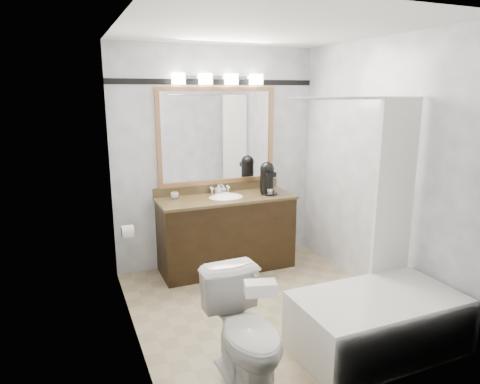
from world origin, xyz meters
The scene contains 14 objects.
room centered at (0.00, 0.00, 1.25)m, with size 2.42×2.62×2.52m.
vanity centered at (0.00, 1.02, 0.44)m, with size 1.53×0.58×0.97m.
mirror centered at (0.00, 1.28, 1.50)m, with size 1.40×0.04×1.10m.
vanity_light_bar centered at (0.00, 1.23, 2.13)m, with size 1.02×0.14×0.12m.
accent_stripe centered at (0.00, 1.29, 2.10)m, with size 2.40×0.01×0.06m, color black.
bathtub centered at (0.55, -0.90, 0.28)m, with size 1.30×0.75×1.96m.
tp_roll centered at (-1.14, 0.66, 0.70)m, with size 0.12×0.12×0.11m, color white.
toilet centered at (-0.58, -0.90, 0.39)m, with size 0.43×0.76×0.77m, color white.
tissue_box centered at (-0.58, -1.12, 0.81)m, with size 0.20×0.11×0.08m, color white.
coffee_maker centered at (0.50, 0.99, 1.04)m, with size 0.19×0.24×0.37m.
cup_left centered at (-0.55, 1.17, 0.88)m, with size 0.09×0.09×0.07m, color white.
soap_bottle_a centered at (-0.04, 1.17, 0.91)m, with size 0.05×0.05×0.11m, color white.
soap_bottle_b centered at (0.05, 1.23, 0.89)m, with size 0.06×0.06×0.08m, color white.
soap_bar centered at (0.03, 1.13, 0.86)m, with size 0.08×0.05×0.02m, color beige.
Camera 1 is at (-1.64, -3.32, 2.00)m, focal length 32.00 mm.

